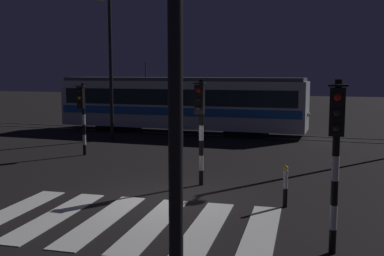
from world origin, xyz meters
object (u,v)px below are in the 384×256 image
at_px(traffic_light_corner_far_left, 82,108).
at_px(tram, 180,103).
at_px(traffic_light_median_centre, 200,116).
at_px(traffic_light_corner_near_right, 336,141).
at_px(bollard_island_edge, 285,186).
at_px(street_lamp_near_kerb, 167,4).
at_px(street_lamp_trackside_left, 108,50).

height_order(traffic_light_corner_far_left, tram, tram).
distance_m(traffic_light_corner_far_left, traffic_light_median_centre, 7.20).
relative_size(traffic_light_corner_far_left, traffic_light_corner_near_right, 0.91).
distance_m(traffic_light_corner_far_left, bollard_island_edge, 10.47).
xyz_separation_m(traffic_light_corner_far_left, tram, (1.29, 8.38, -0.28)).
xyz_separation_m(traffic_light_corner_near_right, traffic_light_median_centre, (-4.10, 4.36, -0.05)).
height_order(traffic_light_median_centre, street_lamp_near_kerb, street_lamp_near_kerb).
bearing_deg(street_lamp_trackside_left, traffic_light_corner_near_right, -46.08).
bearing_deg(tram, street_lamp_near_kerb, -69.89).
distance_m(traffic_light_corner_far_left, traffic_light_corner_near_right, 13.01).
relative_size(traffic_light_median_centre, tram, 0.22).
bearing_deg(traffic_light_median_centre, tram, 113.30).
bearing_deg(tram, traffic_light_corner_near_right, -60.37).
relative_size(traffic_light_corner_near_right, street_lamp_trackside_left, 0.46).
xyz_separation_m(traffic_light_corner_far_left, street_lamp_near_kerb, (8.69, -11.84, 2.25)).
height_order(traffic_light_corner_near_right, street_lamp_trackside_left, street_lamp_trackside_left).
height_order(tram, bollard_island_edge, tram).
xyz_separation_m(traffic_light_corner_near_right, street_lamp_near_kerb, (-1.76, -4.10, 2.03)).
bearing_deg(traffic_light_median_centre, traffic_light_corner_far_left, 151.98).
relative_size(tram, bollard_island_edge, 13.33).
distance_m(traffic_light_median_centre, tram, 12.81).
bearing_deg(bollard_island_edge, tram, 120.81).
distance_m(traffic_light_corner_far_left, street_lamp_near_kerb, 14.86).
bearing_deg(traffic_light_corner_far_left, traffic_light_median_centre, -28.02).
relative_size(traffic_light_corner_far_left, bollard_island_edge, 2.77).
relative_size(street_lamp_trackside_left, bollard_island_edge, 6.69).
bearing_deg(street_lamp_trackside_left, traffic_light_corner_far_left, -75.64).
distance_m(street_lamp_near_kerb, bollard_island_edge, 7.94).
distance_m(traffic_light_median_centre, bollard_island_edge, 3.56).
distance_m(street_lamp_near_kerb, street_lamp_trackside_left, 18.83).
bearing_deg(tram, street_lamp_trackside_left, -119.91).
bearing_deg(tram, traffic_light_corner_far_left, -98.75).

